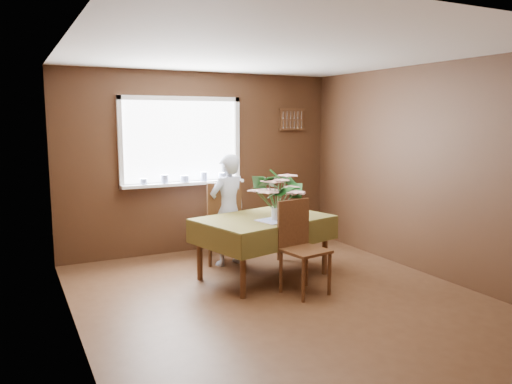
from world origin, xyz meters
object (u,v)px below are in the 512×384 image
dining_table (264,224)px  chair_near (300,243)px  chair_far (221,219)px  seated_woman (228,210)px  flower_bouquet (277,192)px

dining_table → chair_near: chair_near is taller
chair_far → seated_woman: 0.18m
chair_near → seated_woman: size_ratio=0.70×
dining_table → flower_bouquet: 0.46m
dining_table → flower_bouquet: bearing=-89.7°
chair_near → flower_bouquet: 0.66m
seated_woman → dining_table: bearing=92.4°
chair_far → chair_near: size_ratio=1.08×
dining_table → seated_woman: 0.69m
chair_far → chair_near: 1.44m
seated_woman → flower_bouquet: bearing=92.4°
seated_woman → chair_far: bearing=-75.1°
seated_woman → flower_bouquet: seated_woman is taller
flower_bouquet → chair_far: bearing=105.4°
chair_far → seated_woman: seated_woman is taller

